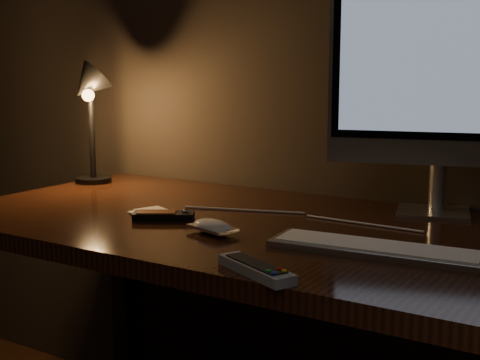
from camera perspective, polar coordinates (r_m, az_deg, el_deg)
The scene contains 9 objects.
desk at distance 1.60m, azimuth 4.20°, elevation -7.81°, with size 1.60×0.75×0.75m.
monitor at distance 1.64m, azimuth 16.62°, elevation 8.19°, with size 0.50×0.19×0.54m.
keyboard at distance 1.31m, azimuth 11.56°, elevation -5.73°, with size 0.41×0.11×0.02m, color silver.
mouse at distance 1.42m, azimuth -2.36°, elevation -4.15°, with size 0.11×0.06×0.02m, color white.
media_remote at distance 1.56m, azimuth -6.53°, elevation -3.02°, with size 0.15×0.12×0.03m.
tv_remote at distance 1.15m, azimuth 1.36°, elevation -7.56°, with size 0.18×0.11×0.02m.
papers at distance 1.62m, azimuth -7.35°, elevation -2.77°, with size 0.12×0.08×0.01m, color white.
desk_lamp at distance 2.02m, azimuth -12.78°, elevation 6.54°, with size 0.17×0.19×0.37m.
cable at distance 1.57m, azimuth 5.02°, elevation -3.20°, with size 0.01×0.01×0.58m, color white.
Camera 1 is at (0.71, 0.58, 1.10)m, focal length 50.00 mm.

